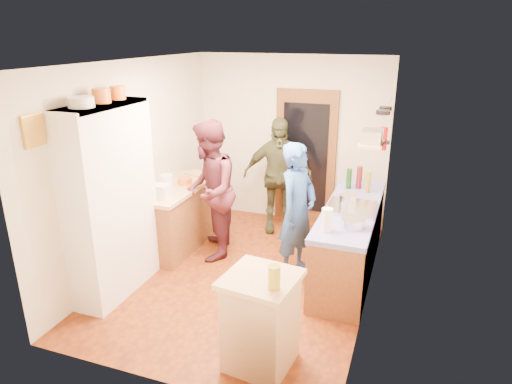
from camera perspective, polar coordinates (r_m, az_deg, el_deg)
The scene contains 44 objects.
floor at distance 5.88m, azimuth -1.30°, elevation -10.35°, with size 3.00×4.00×0.02m, color #83380C.
ceiling at distance 5.11m, azimuth -1.53°, elevation 16.08°, with size 3.00×4.00×0.02m, color silver.
wall_back at distance 7.19m, azimuth 4.39°, elevation 6.47°, with size 3.00×0.02×2.60m, color beige.
wall_front at distance 3.68m, azimuth -12.80°, elevation -7.04°, with size 3.00×0.02×2.60m, color beige.
wall_left at distance 6.04m, azimuth -14.93°, elevation 3.32°, with size 0.02×4.00×2.60m, color beige.
wall_right at distance 5.03m, azimuth 14.87°, elevation 0.11°, with size 0.02×4.00×2.60m, color beige.
door_frame at distance 7.16m, azimuth 6.19°, elevation 4.28°, with size 0.95×0.06×2.10m, color brown.
door_glass at distance 7.12m, azimuth 6.12°, elevation 4.21°, with size 0.70×0.02×1.70m, color black.
hutch_body at distance 5.37m, azimuth -17.62°, elevation -1.21°, with size 0.40×1.20×2.20m, color white.
hutch_top_shelf at distance 5.10m, azimuth -18.87°, elevation 10.21°, with size 0.40×1.14×0.04m, color white.
plate_stack at distance 4.88m, azimuth -21.01°, elevation 10.44°, with size 0.25×0.25×0.10m, color white.
orange_pot_a at distance 5.12m, azimuth -18.76°, elevation 11.33°, with size 0.19×0.19×0.15m, color orange.
orange_pot_b at distance 5.34m, azimuth -16.92°, elevation 11.79°, with size 0.17×0.17×0.15m, color orange.
left_counter_base at distance 6.52m, azimuth -9.80°, elevation -3.25°, with size 0.60×1.40×0.85m, color brown.
left_counter_top at distance 6.36m, azimuth -10.03°, elevation 0.50°, with size 0.64×1.44×0.05m, color tan.
toaster at distance 5.91m, azimuth -11.96°, elevation 0.07°, with size 0.24×0.16×0.18m, color white.
kettle at distance 6.24m, azimuth -11.11°, elevation 1.23°, with size 0.18×0.18×0.20m, color white.
orange_bowl at distance 6.41m, azimuth -8.89°, elevation 1.35°, with size 0.19×0.19×0.09m, color orange.
chopping_board at distance 6.85m, azimuth -7.44°, elevation 2.32°, with size 0.30×0.22×0.03m, color tan.
right_counter_base at distance 5.85m, azimuth 11.58°, elevation -6.16°, with size 0.60×2.20×0.84m, color brown.
right_counter_top at distance 5.67m, azimuth 11.89°, elevation -2.06°, with size 0.62×2.22×0.06m, color #1F1BAE.
hob at distance 5.57m, azimuth 11.78°, elevation -1.91°, with size 0.55×0.58×0.04m, color silver.
pot_on_hob at distance 5.57m, azimuth 11.37°, elevation -0.96°, with size 0.20×0.20×0.13m, color silver.
bottle_a at distance 6.26m, azimuth 11.53°, elevation 1.65°, with size 0.07×0.07×0.28m, color #143F14.
bottle_b at distance 6.29m, azimuth 12.78°, elevation 1.79°, with size 0.08×0.08×0.31m, color #591419.
bottle_c at distance 6.16m, azimuth 13.81°, elevation 1.22°, with size 0.07×0.07×0.28m, color olive.
paper_towel at distance 4.89m, azimuth 8.86°, elevation -3.45°, with size 0.12×0.12×0.25m, color white.
mixing_bowl at distance 5.06m, azimuth 12.03°, elevation -3.76°, with size 0.27×0.27×0.10m, color silver.
island_base at distance 4.26m, azimuth 0.59°, elevation -16.12°, with size 0.55×0.55×0.86m, color tan.
island_top at distance 4.02m, azimuth 0.61°, elevation -10.84°, with size 0.62×0.62×0.05m, color tan.
cutting_board at distance 4.07m, azimuth 0.28°, elevation -10.24°, with size 0.35×0.28×0.02m, color white.
oil_jar at distance 3.79m, azimuth 2.29°, elevation -10.59°, with size 0.10×0.10×0.21m, color #AD9E2D.
pan_rail at distance 6.35m, azimuth 16.38°, elevation 10.90°, with size 0.02×0.02×0.65m, color silver.
pan_hang_a at distance 6.20m, azimuth 15.59°, elevation 9.57°, with size 0.18×0.18×0.05m, color black.
pan_hang_b at distance 6.40m, azimuth 15.73°, elevation 9.66°, with size 0.16×0.16×0.05m, color black.
pan_hang_c at distance 6.60m, azimuth 15.88°, elevation 10.01°, with size 0.17×0.17×0.05m, color black.
wall_shelf at distance 5.36m, azimuth 14.22°, elevation 5.82°, with size 0.26×0.42×0.03m, color tan.
radio at distance 5.34m, azimuth 14.30°, elevation 6.76°, with size 0.22×0.30×0.15m, color silver.
ext_bracket at distance 6.63m, azimuth 16.09°, elevation 5.97°, with size 0.06×0.10×0.04m, color black.
fire_extinguisher at distance 6.62m, azimuth 15.61°, elevation 6.44°, with size 0.11×0.11×0.32m, color red.
picture_frame at distance 4.70m, azimuth -26.05°, elevation 6.94°, with size 0.03×0.25×0.30m, color gold.
person_hob at distance 5.55m, azimuth 5.32°, elevation -2.49°, with size 0.62×0.40×1.69m, color #2C53A4.
person_left at distance 6.06m, azimuth -5.51°, elevation 0.29°, with size 0.90×0.70×1.86m, color #4C1E28.
person_back at distance 6.81m, azimuth 2.84°, elevation 2.07°, with size 1.03×0.43×1.75m, color #383B22.
Camera 1 is at (1.84, -4.75, 2.91)m, focal length 32.00 mm.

